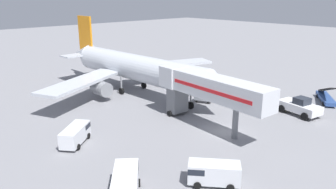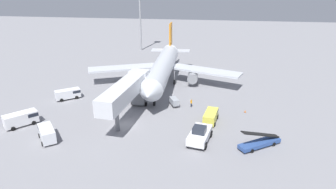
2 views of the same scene
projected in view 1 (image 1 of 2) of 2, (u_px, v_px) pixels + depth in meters
The scene contains 12 objects.
ground_plane at pixel (223, 132), 41.08m from camera, with size 300.00×300.00×0.00m, color gray.
airplane_at_gate at pixel (134, 68), 56.54m from camera, with size 36.20×38.66×12.31m.
jet_bridge at pixel (205, 88), 41.51m from camera, with size 4.59×17.22×6.88m.
pushback_tug at pixel (300, 107), 46.52m from camera, with size 3.78×6.20×2.57m.
belt_loader_truck at pixel (326, 97), 52.26m from camera, with size 6.49×5.25×3.23m.
service_van_outer_left at pixel (212, 172), 29.37m from camera, with size 4.42×4.75×2.06m.
service_van_rear_left at pixel (126, 182), 27.59m from camera, with size 4.90×5.31×2.24m.
service_van_near_left at pixel (261, 95), 52.51m from camera, with size 2.70×4.95×1.85m.
service_van_rear_right at pixel (76, 134), 37.57m from camera, with size 4.92×4.49×2.01m.
baggage_cart_mid_right at pixel (203, 97), 51.97m from camera, with size 2.26×2.92×1.51m.
ground_crew_worker_foreground at pixel (217, 93), 54.06m from camera, with size 0.43×0.43×1.61m.
safety_cone_alpha at pixel (256, 87), 60.15m from camera, with size 0.32×0.32×0.50m.
Camera 1 is at (-30.95, -23.06, 16.30)m, focal length 35.42 mm.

